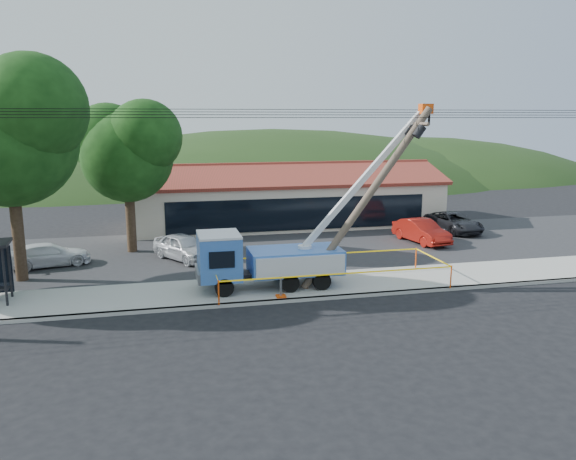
% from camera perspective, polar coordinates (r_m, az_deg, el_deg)
% --- Properties ---
extents(ground, '(120.00, 120.00, 0.00)m').
position_cam_1_polar(ground, '(22.70, 1.27, -8.99)').
color(ground, black).
rests_on(ground, ground).
extents(curb, '(60.00, 0.25, 0.15)m').
position_cam_1_polar(curb, '(24.60, 0.06, -7.17)').
color(curb, '#AEADA3').
rests_on(curb, ground).
extents(sidewalk, '(60.00, 4.00, 0.15)m').
position_cam_1_polar(sidewalk, '(26.37, -0.88, -5.89)').
color(sidewalk, '#AEADA3').
rests_on(sidewalk, ground).
extents(parking_lot, '(60.00, 12.00, 0.10)m').
position_cam_1_polar(parking_lot, '(33.97, -3.71, -2.02)').
color(parking_lot, '#28282B').
rests_on(parking_lot, ground).
extents(strip_mall, '(22.50, 8.53, 4.67)m').
position_cam_1_polar(strip_mall, '(42.08, -0.12, 3.14)').
color(strip_mall, beige).
rests_on(strip_mall, ground).
extents(tree_west_near, '(7.56, 6.72, 10.80)m').
position_cam_1_polar(tree_west_near, '(29.42, -26.60, 9.46)').
color(tree_west_near, '#332316').
rests_on(tree_west_near, ground).
extents(tree_lot, '(6.30, 5.60, 8.94)m').
position_cam_1_polar(tree_lot, '(33.72, -16.07, 8.06)').
color(tree_lot, '#332316').
rests_on(tree_lot, ground).
extents(hill_west, '(78.40, 56.00, 28.00)m').
position_cam_1_polar(hill_west, '(76.66, -20.26, 4.74)').
color(hill_west, '#1F3914').
rests_on(hill_west, ground).
extents(hill_center, '(89.60, 64.00, 32.00)m').
position_cam_1_polar(hill_center, '(77.56, -1.55, 5.51)').
color(hill_center, '#1F3914').
rests_on(hill_center, ground).
extents(hill_east, '(72.80, 52.00, 26.00)m').
position_cam_1_polar(hill_east, '(83.82, 12.04, 5.70)').
color(hill_east, '#1F3914').
rests_on(hill_east, ground).
extents(utility_truck, '(11.04, 3.58, 8.38)m').
position_cam_1_polar(utility_truck, '(25.89, -2.13, -2.74)').
color(utility_truck, black).
rests_on(utility_truck, ground).
extents(leaning_pole, '(6.17, 1.95, 8.34)m').
position_cam_1_polar(leaning_pole, '(26.15, 8.64, 4.11)').
color(leaning_pole, brown).
rests_on(leaning_pole, ground).
extents(caution_tape, '(10.75, 3.72, 1.07)m').
position_cam_1_polar(caution_tape, '(26.46, 4.11, -3.91)').
color(caution_tape, '#FB500D').
rests_on(caution_tape, ground).
extents(car_silver, '(3.73, 4.51, 1.45)m').
position_cam_1_polar(car_silver, '(31.95, -10.49, -3.15)').
color(car_silver, '#B7BABF').
rests_on(car_silver, ground).
extents(car_red, '(2.30, 4.65, 1.47)m').
position_cam_1_polar(car_red, '(36.70, 13.33, -1.38)').
color(car_red, '#A51910').
rests_on(car_red, ground).
extents(car_white, '(4.55, 2.77, 1.23)m').
position_cam_1_polar(car_white, '(32.68, -23.05, -3.55)').
color(car_white, white).
rests_on(car_white, ground).
extents(car_dark, '(2.77, 5.06, 1.34)m').
position_cam_1_polar(car_dark, '(40.67, 16.40, -0.31)').
color(car_dark, black).
rests_on(car_dark, ground).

